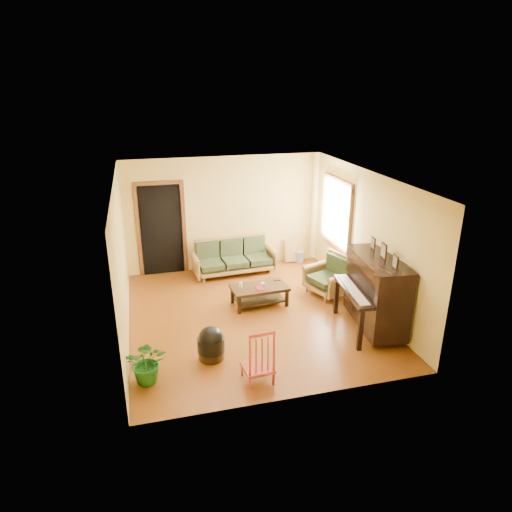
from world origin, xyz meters
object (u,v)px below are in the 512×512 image
object	(u,v)px
sofa	(234,257)
coffee_table	(259,295)
ceramic_crock	(299,256)
potted_plant	(148,362)
red_chair	(258,354)
armchair	(327,275)
piano	(376,294)
footstool	(211,347)

from	to	relation	value
sofa	coffee_table	size ratio (longest dim) A/B	1.71
ceramic_crock	potted_plant	size ratio (longest dim) A/B	0.41
red_chair	ceramic_crock	world-z (taller)	red_chair
coffee_table	potted_plant	distance (m)	2.96
potted_plant	armchair	bearing A→B (deg)	29.82
sofa	armchair	bearing A→B (deg)	-47.53
red_chair	coffee_table	bearing A→B (deg)	69.25
armchair	potted_plant	xyz separation A→B (m)	(-3.68, -2.11, -0.08)
coffee_table	piano	world-z (taller)	piano
piano	potted_plant	size ratio (longest dim) A/B	2.26
armchair	potted_plant	distance (m)	4.24
sofa	armchair	world-z (taller)	armchair
sofa	potted_plant	size ratio (longest dim) A/B	2.77
ceramic_crock	footstool	bearing A→B (deg)	-127.64
armchair	ceramic_crock	bearing A→B (deg)	68.91
coffee_table	footstool	size ratio (longest dim) A/B	2.52
coffee_table	potted_plant	xyz separation A→B (m)	(-2.20, -1.98, 0.14)
armchair	coffee_table	bearing A→B (deg)	165.99
sofa	potted_plant	world-z (taller)	sofa
armchair	piano	distance (m)	1.57
piano	armchair	bearing A→B (deg)	106.16
piano	footstool	bearing A→B (deg)	-169.15
sofa	armchair	distance (m)	2.23
piano	potted_plant	bearing A→B (deg)	-164.79
coffee_table	armchair	world-z (taller)	armchair
armchair	piano	world-z (taller)	piano
piano	sofa	bearing A→B (deg)	128.27
coffee_table	ceramic_crock	distance (m)	2.51
footstool	ceramic_crock	xyz separation A→B (m)	(2.76, 3.58, -0.07)
sofa	ceramic_crock	world-z (taller)	sofa
armchair	footstool	world-z (taller)	armchair
armchair	piano	xyz separation A→B (m)	(0.25, -1.53, 0.25)
ceramic_crock	armchair	bearing A→B (deg)	-92.09
red_chair	potted_plant	distance (m)	1.59
piano	coffee_table	bearing A→B (deg)	147.75
armchair	ceramic_crock	xyz separation A→B (m)	(0.07, 1.85, -0.28)
coffee_table	red_chair	bearing A→B (deg)	-105.66
sofa	red_chair	distance (m)	4.05
coffee_table	potted_plant	world-z (taller)	potted_plant
footstool	ceramic_crock	bearing A→B (deg)	52.36
footstool	red_chair	xyz separation A→B (m)	(0.56, -0.75, 0.24)
piano	red_chair	size ratio (longest dim) A/B	1.69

